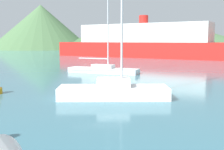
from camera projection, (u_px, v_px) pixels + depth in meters
sailboat_middle at (103, 69)px, 27.11m from camera, size 7.11×1.92×10.74m
sailboat_outer at (113, 89)px, 15.16m from camera, size 6.19×3.70×10.45m
ferry_distant at (143, 43)px, 52.77m from camera, size 35.74×13.57×7.78m
hill_west at (41, 27)px, 103.67m from camera, size 37.37×37.37×16.19m
hill_central at (115, 37)px, 104.97m from camera, size 48.47×48.47×9.03m
hill_east at (186, 38)px, 92.97m from camera, size 53.34×53.34×8.04m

